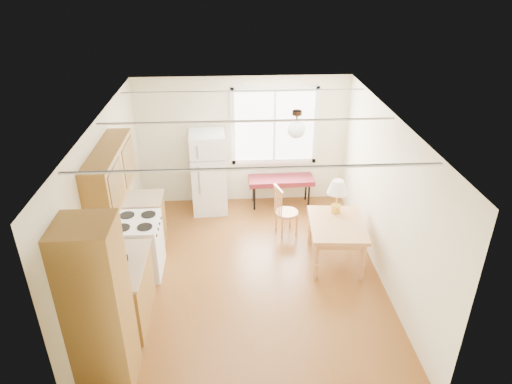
{
  "coord_description": "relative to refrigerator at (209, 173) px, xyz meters",
  "views": [
    {
      "loc": [
        -0.24,
        -5.71,
        4.39
      ],
      "look_at": [
        0.14,
        0.56,
        1.15
      ],
      "focal_mm": 32.0,
      "sensor_mm": 36.0,
      "label": 1
    }
  ],
  "objects": [
    {
      "name": "room_shell",
      "position": [
        0.67,
        -2.12,
        0.47
      ],
      "size": [
        4.6,
        5.6,
        2.62
      ],
      "color": "#5B3112",
      "rests_on": "ground"
    },
    {
      "name": "coffee_maker",
      "position": [
        -1.05,
        -3.01,
        0.26
      ],
      "size": [
        0.24,
        0.29,
        0.39
      ],
      "rotation": [
        0.0,
        0.0,
        -0.2
      ],
      "color": "black",
      "rests_on": "kitchen_run"
    },
    {
      "name": "kitchen_run",
      "position": [
        -1.05,
        -2.75,
        0.06
      ],
      "size": [
        0.65,
        3.4,
        2.2
      ],
      "color": "brown",
      "rests_on": "ground"
    },
    {
      "name": "bench",
      "position": [
        1.39,
        0.1,
        -0.27
      ],
      "size": [
        1.27,
        0.49,
        0.58
      ],
      "rotation": [
        0.0,
        0.0,
        0.02
      ],
      "color": "maroon",
      "rests_on": "ground"
    },
    {
      "name": "kettle",
      "position": [
        -1.1,
        -2.88,
        0.22
      ],
      "size": [
        0.13,
        0.13,
        0.25
      ],
      "color": "red",
      "rests_on": "kitchen_run"
    },
    {
      "name": "pendant_light",
      "position": [
        1.37,
        -1.72,
        1.45
      ],
      "size": [
        0.26,
        0.26,
        0.4
      ],
      "color": "#311F15",
      "rests_on": "room_shell"
    },
    {
      "name": "dining_table",
      "position": [
        2.05,
        -1.82,
        -0.18
      ],
      "size": [
        0.93,
        1.18,
        0.7
      ],
      "rotation": [
        0.0,
        0.0,
        -0.08
      ],
      "color": "#B77A46",
      "rests_on": "ground"
    },
    {
      "name": "chair",
      "position": [
        1.29,
        -0.98,
        -0.26
      ],
      "size": [
        0.44,
        0.43,
        0.92
      ],
      "rotation": [
        0.0,
        0.0,
        0.29
      ],
      "color": "#B77A46",
      "rests_on": "ground"
    },
    {
      "name": "refrigerator",
      "position": [
        0.0,
        0.0,
        0.0
      ],
      "size": [
        0.68,
        0.69,
        1.57
      ],
      "rotation": [
        0.0,
        0.0,
        0.06
      ],
      "color": "white",
      "rests_on": "ground"
    },
    {
      "name": "window_unit",
      "position": [
        1.27,
        0.36,
        0.77
      ],
      "size": [
        1.64,
        0.05,
        1.51
      ],
      "color": "white",
      "rests_on": "room_shell"
    },
    {
      "name": "table_lamp",
      "position": [
        2.1,
        -1.48,
        0.33
      ],
      "size": [
        0.33,
        0.33,
        0.57
      ],
      "rotation": [
        0.0,
        0.0,
        0.08
      ],
      "color": "gold",
      "rests_on": "dining_table"
    }
  ]
}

